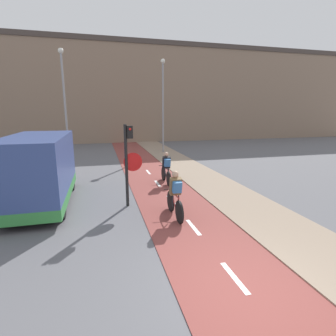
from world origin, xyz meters
TOP-DOWN VIEW (x-y plane):
  - ground_plane at (0.00, 0.00)m, footprint 120.00×120.00m
  - bike_lane at (0.00, 0.00)m, footprint 2.67×60.00m
  - building_row_background at (0.00, 27.88)m, footprint 60.00×5.20m
  - traffic_light_pole at (-1.61, 5.37)m, footprint 0.67×0.25m
  - street_lamp_far at (-4.77, 15.88)m, footprint 0.36×0.36m
  - street_lamp_sidewalk at (2.57, 17.52)m, footprint 0.36×0.36m
  - cyclist_near at (-0.30, 3.90)m, footprint 0.46×1.76m
  - cyclist_far at (0.43, 8.00)m, footprint 0.46×1.71m
  - van at (-4.76, 6.37)m, footprint 2.00×5.05m

SIDE VIEW (x-z plane):
  - ground_plane at x=0.00m, z-range 0.00..0.00m
  - bike_lane at x=0.00m, z-range 0.00..0.02m
  - cyclist_far at x=0.43m, z-range -0.04..1.48m
  - cyclist_near at x=-0.30m, z-range -0.05..1.51m
  - van at x=-4.76m, z-range -0.02..2.54m
  - traffic_light_pole at x=-1.61m, z-range 0.36..3.33m
  - street_lamp_sidewalk at x=2.57m, z-range 0.78..8.23m
  - street_lamp_far at x=-4.77m, z-range 0.78..8.28m
  - building_row_background at x=0.00m, z-range 0.01..10.87m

